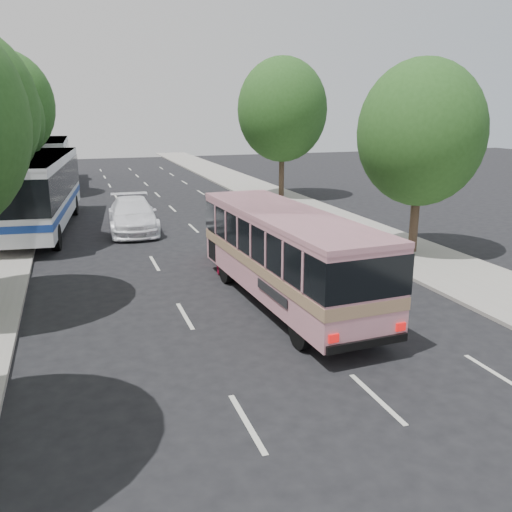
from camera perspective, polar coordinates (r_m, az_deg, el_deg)
name	(u,v)px	position (r m, az deg, el deg)	size (l,w,h in m)	color
ground	(296,365)	(13.31, 4.28, -11.33)	(120.00, 120.00, 0.00)	black
sidewalk_left	(1,224)	(31.70, -25.28, 3.08)	(4.00, 90.00, 0.15)	#9E998E
sidewalk_right	(297,206)	(34.15, 4.34, 5.25)	(4.00, 90.00, 0.12)	#9E998E
tree_left_e	(6,101)	(41.04, -24.78, 14.55)	(6.30, 6.30, 9.82)	#38281E
tree_left_f	(14,108)	(49.02, -24.09, 14.00)	(5.88, 5.88, 9.16)	#38281E
tree_right_near	(424,128)	(23.23, 17.26, 12.73)	(5.10, 5.10, 7.95)	#38281E
tree_right_far	(284,106)	(37.51, 2.93, 15.47)	(6.00, 6.00, 9.35)	#38281E
pink_bus	(286,248)	(16.62, 3.16, 0.88)	(2.83, 9.35, 2.95)	#CE8593
pink_taxi	(232,248)	(21.27, -2.52, 0.83)	(1.57, 3.89, 1.33)	#EC1450
white_pickup	(133,215)	(27.86, -12.85, 4.23)	(2.29, 5.63, 1.63)	white
tour_coach_front	(39,186)	(29.15, -21.86, 6.83)	(3.97, 12.64, 3.72)	silver
tour_coach_rear	(51,157)	(47.34, -20.81, 9.67)	(2.94, 12.14, 3.61)	silver
taxi_roof_sign	(232,229)	(21.09, -2.55, 2.81)	(0.55, 0.18, 0.18)	silver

